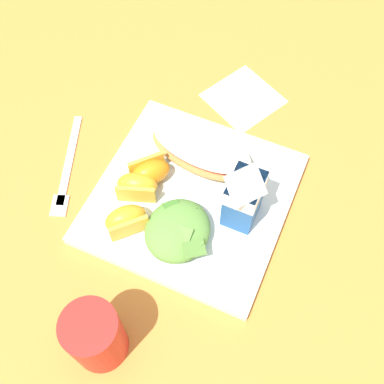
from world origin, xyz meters
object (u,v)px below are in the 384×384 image
at_px(white_plate, 192,198).
at_px(paper_napkin, 243,98).
at_px(green_salad_pile, 178,230).
at_px(drinking_red_cup, 95,336).
at_px(orange_wedge_rear, 126,220).
at_px(metal_fork, 67,172).
at_px(orange_wedge_middle, 137,186).
at_px(cheesy_pizza_bread, 201,150).
at_px(orange_wedge_front, 150,172).
at_px(milk_carton, 243,196).

relative_size(white_plate, paper_napkin, 2.55).
xyz_separation_m(green_salad_pile, drinking_red_cup, (0.17, -0.03, 0.02)).
bearing_deg(green_salad_pile, white_plate, -172.65).
xyz_separation_m(paper_napkin, drinking_red_cup, (0.47, -0.02, 0.05)).
distance_m(orange_wedge_rear, metal_fork, 0.15).
bearing_deg(green_salad_pile, metal_fork, -99.55).
height_order(orange_wedge_rear, metal_fork, orange_wedge_rear).
height_order(green_salad_pile, orange_wedge_rear, green_salad_pile).
bearing_deg(green_salad_pile, paper_napkin, -178.05).
relative_size(green_salad_pile, orange_wedge_middle, 1.46).
xyz_separation_m(white_plate, cheesy_pizza_bread, (-0.07, -0.01, 0.03)).
bearing_deg(green_salad_pile, orange_wedge_front, -132.34).
bearing_deg(orange_wedge_middle, drinking_red_cup, 14.58).
relative_size(milk_carton, orange_wedge_front, 1.60).
distance_m(green_salad_pile, paper_napkin, 0.29).
xyz_separation_m(orange_wedge_middle, drinking_red_cup, (0.22, 0.06, 0.02)).
bearing_deg(cheesy_pizza_bread, metal_fork, -60.96).
bearing_deg(metal_fork, white_plate, 99.70).
relative_size(paper_napkin, metal_fork, 0.60).
distance_m(orange_wedge_middle, orange_wedge_rear, 0.06).
xyz_separation_m(cheesy_pizza_bread, orange_wedge_rear, (0.15, -0.05, 0.00)).
height_order(cheesy_pizza_bread, milk_carton, milk_carton).
xyz_separation_m(white_plate, milk_carton, (0.00, 0.08, 0.07)).
xyz_separation_m(green_salad_pile, orange_wedge_rear, (0.01, -0.07, -0.00)).
relative_size(cheesy_pizza_bread, orange_wedge_middle, 2.58).
bearing_deg(milk_carton, orange_wedge_middle, -80.98).
distance_m(milk_carton, drinking_red_cup, 0.26).
distance_m(orange_wedge_front, drinking_red_cup, 0.25).
bearing_deg(milk_carton, orange_wedge_rear, -60.65).
relative_size(orange_wedge_rear, paper_napkin, 0.62).
xyz_separation_m(milk_carton, drinking_red_cup, (0.24, -0.10, -0.02)).
distance_m(white_plate, orange_wedge_middle, 0.09).
height_order(white_plate, green_salad_pile, green_salad_pile).
bearing_deg(drinking_red_cup, orange_wedge_rear, -164.28).
height_order(cheesy_pizza_bread, metal_fork, cheesy_pizza_bread).
height_order(paper_napkin, drinking_red_cup, drinking_red_cup).
bearing_deg(milk_carton, cheesy_pizza_bread, -128.32).
bearing_deg(white_plate, cheesy_pizza_bread, -167.94).
relative_size(white_plate, drinking_red_cup, 2.67).
relative_size(orange_wedge_middle, orange_wedge_rear, 1.01).
xyz_separation_m(cheesy_pizza_bread, paper_napkin, (-0.15, 0.01, -0.03)).
xyz_separation_m(orange_wedge_front, orange_wedge_middle, (0.03, -0.01, 0.00)).
xyz_separation_m(white_plate, orange_wedge_front, (-0.00, -0.07, 0.03)).
distance_m(green_salad_pile, milk_carton, 0.10).
xyz_separation_m(orange_wedge_rear, drinking_red_cup, (0.16, 0.05, 0.02)).
relative_size(orange_wedge_middle, drinking_red_cup, 0.65).
distance_m(green_salad_pile, orange_wedge_rear, 0.07).
distance_m(orange_wedge_front, metal_fork, 0.14).
distance_m(cheesy_pizza_bread, orange_wedge_front, 0.09).
relative_size(milk_carton, drinking_red_cup, 1.05).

